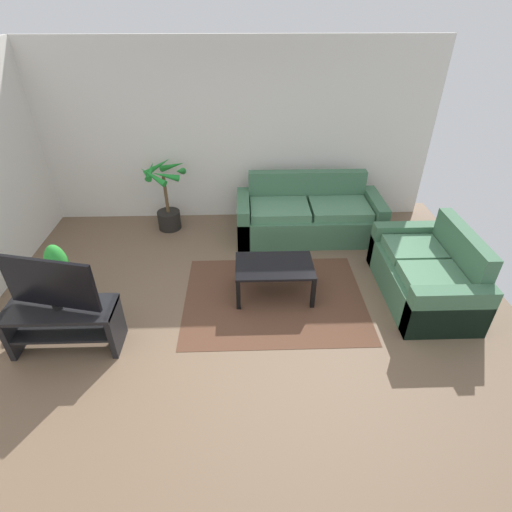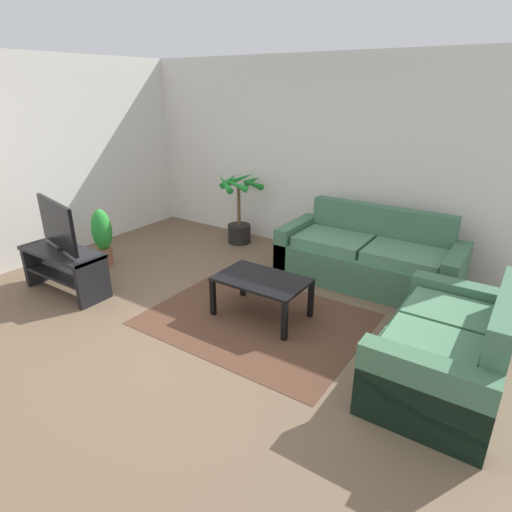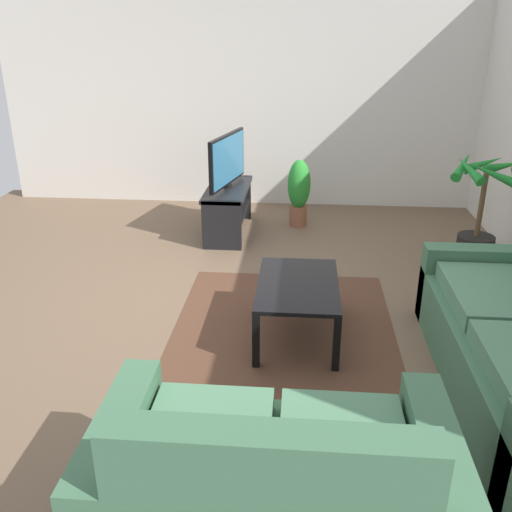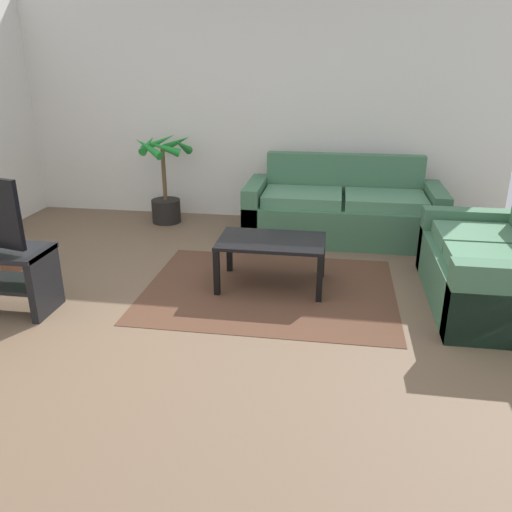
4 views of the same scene
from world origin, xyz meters
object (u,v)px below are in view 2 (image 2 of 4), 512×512
(coffee_table, at_px, (262,283))
(tv_stand, at_px, (64,265))
(potted_plant_small, at_px, (102,235))
(tv, at_px, (57,225))
(potted_palm, at_px, (239,212))
(couch_loveseat, at_px, (446,351))
(couch_main, at_px, (368,259))

(coffee_table, bearing_deg, tv_stand, -160.00)
(coffee_table, height_order, potted_plant_small, potted_plant_small)
(tv, bearing_deg, potted_palm, 74.69)
(tv_stand, relative_size, potted_palm, 1.00)
(potted_palm, bearing_deg, couch_loveseat, -28.01)
(potted_palm, bearing_deg, tv, -105.31)
(potted_palm, height_order, potted_plant_small, potted_palm)
(couch_loveseat, xyz_separation_m, tv_stand, (-4.07, -0.73, 0.05))
(couch_loveseat, height_order, potted_plant_small, couch_loveseat)
(tv, bearing_deg, tv_stand, -103.13)
(couch_main, bearing_deg, tv, -141.61)
(tv_stand, bearing_deg, potted_plant_small, 111.75)
(couch_main, bearing_deg, couch_loveseat, -51.41)
(couch_main, distance_m, potted_plant_small, 3.50)
(potted_palm, xyz_separation_m, potted_plant_small, (-1.01, -1.75, -0.07))
(couch_main, relative_size, tv_stand, 1.96)
(couch_main, relative_size, coffee_table, 2.31)
(tv, distance_m, potted_plant_small, 0.94)
(tv_stand, height_order, coffee_table, tv_stand)
(coffee_table, bearing_deg, potted_plant_small, -179.38)
(couch_main, xyz_separation_m, potted_plant_small, (-3.17, -1.48, 0.12))
(coffee_table, bearing_deg, potted_palm, 131.78)
(coffee_table, xyz_separation_m, potted_palm, (-1.54, 1.72, 0.11))
(couch_main, distance_m, potted_palm, 2.18)
(coffee_table, xyz_separation_m, potted_plant_small, (-2.54, -0.03, 0.04))
(potted_plant_small, bearing_deg, tv, -68.12)
(potted_plant_small, bearing_deg, potted_palm, 60.08)
(couch_main, height_order, potted_plant_small, couch_main)
(couch_main, relative_size, potted_palm, 1.97)
(couch_loveseat, distance_m, tv, 4.17)
(tv, height_order, coffee_table, tv)
(couch_main, bearing_deg, potted_plant_small, -154.97)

